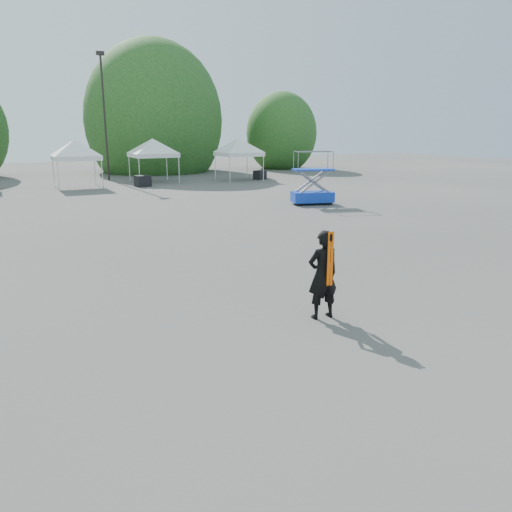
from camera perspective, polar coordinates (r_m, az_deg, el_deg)
name	(u,v)px	position (r m, az deg, el deg)	size (l,w,h in m)	color
ground	(260,306)	(11.56, 0.44, -5.71)	(120.00, 120.00, 0.00)	#474442
light_pole_east	(104,109)	(42.42, -16.97, 15.72)	(0.60, 0.25, 9.80)	black
tree_mid_e	(154,121)	(50.62, -11.55, 14.93)	(5.12, 5.12, 7.79)	#382314
tree_far_e	(281,133)	(53.91, 2.93, 13.83)	(3.84, 3.84, 5.84)	#382314
tent_e	(75,143)	(37.27, -19.99, 12.00)	(4.31, 4.31, 3.88)	silver
tent_f	(153,142)	(39.87, -11.75, 12.63)	(4.60, 4.60, 3.88)	silver
tent_g	(239,142)	(40.71, -1.99, 12.93)	(4.41, 4.41, 3.88)	silver
man	(323,275)	(10.65, 7.65, -2.13)	(0.73, 0.51, 1.92)	black
scissor_lift	(313,178)	(27.41, 6.51, 8.86)	(2.43, 1.69, 2.85)	#0D0CA1
crate_mid	(143,181)	(37.03, -12.81, 8.35)	(1.02, 0.80, 0.80)	black
crate_east	(260,175)	(41.60, 0.46, 9.25)	(0.93, 0.73, 0.73)	black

